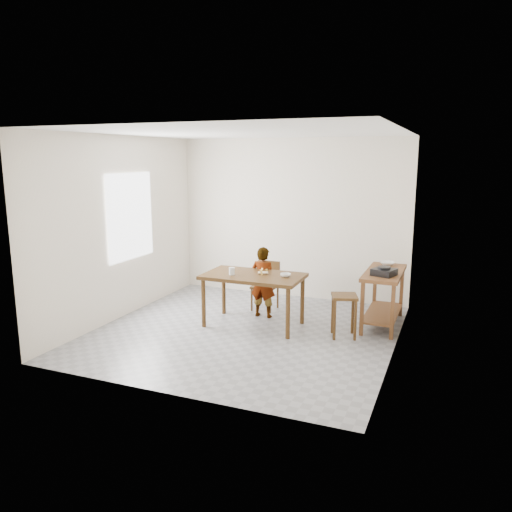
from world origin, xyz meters
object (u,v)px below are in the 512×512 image
at_px(dining_table, 253,300).
at_px(child, 263,282).
at_px(prep_counter, 383,298).
at_px(dining_chair, 265,286).
at_px(stool, 344,316).

relative_size(dining_table, child, 1.30).
xyz_separation_m(prep_counter, dining_chair, (-1.84, 0.07, -0.02)).
height_order(dining_table, stool, dining_table).
bearing_deg(dining_chair, dining_table, -78.80).
bearing_deg(child, dining_chair, -72.16).
distance_m(dining_chair, stool, 1.61).
relative_size(dining_table, stool, 2.41).
xyz_separation_m(child, dining_chair, (-0.10, 0.35, -0.16)).
bearing_deg(stool, prep_counter, 58.35).
bearing_deg(prep_counter, dining_table, -157.85).
height_order(dining_table, dining_chair, dining_chair).
relative_size(child, dining_chair, 1.42).
height_order(prep_counter, dining_chair, prep_counter).
xyz_separation_m(dining_table, prep_counter, (1.72, 0.70, 0.03)).
height_order(dining_table, prep_counter, prep_counter).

